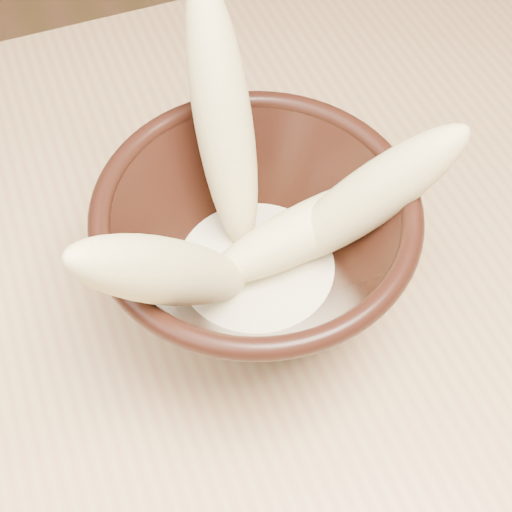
{
  "coord_description": "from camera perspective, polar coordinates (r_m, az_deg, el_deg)",
  "views": [
    {
      "loc": [
        -0.24,
        -0.27,
        1.24
      ],
      "look_at": [
        -0.13,
        0.01,
        0.81
      ],
      "focal_mm": 50.0,
      "sensor_mm": 36.0,
      "label": 1
    }
  ],
  "objects": [
    {
      "name": "table",
      "position": [
        0.67,
        10.82,
        -3.84
      ],
      "size": [
        1.2,
        0.8,
        0.75
      ],
      "color": "tan",
      "rests_on": "ground"
    },
    {
      "name": "milk_puddle",
      "position": [
        0.54,
        0.0,
        -1.19
      ],
      "size": [
        0.13,
        0.13,
        0.02
      ],
      "primitive_type": "cylinder",
      "color": "beige",
      "rests_on": "bowl"
    },
    {
      "name": "banana_left",
      "position": [
        0.44,
        -6.83,
        -1.27
      ],
      "size": [
        0.16,
        0.1,
        0.18
      ],
      "primitive_type": "ellipsoid",
      "rotation": [
        0.65,
        0.0,
        -1.11
      ],
      "color": "#D6CC7E",
      "rests_on": "bowl"
    },
    {
      "name": "banana_upright",
      "position": [
        0.51,
        -2.65,
        10.86
      ],
      "size": [
        0.05,
        0.14,
        0.19
      ],
      "primitive_type": "ellipsoid",
      "rotation": [
        0.52,
        0.0,
        3.04
      ],
      "color": "#D6CC7E",
      "rests_on": "bowl"
    },
    {
      "name": "banana_across",
      "position": [
        0.52,
        4.64,
        2.31
      ],
      "size": [
        0.18,
        0.06,
        0.05
      ],
      "primitive_type": "ellipsoid",
      "rotation": [
        1.5,
        0.0,
        1.7
      ],
      "color": "#D6CC7E",
      "rests_on": "bowl"
    },
    {
      "name": "bowl",
      "position": [
        0.51,
        0.0,
        0.67
      ],
      "size": [
        0.22,
        0.22,
        0.12
      ],
      "rotation": [
        0.0,
        0.0,
        -0.07
      ],
      "color": "black",
      "rests_on": "table"
    },
    {
      "name": "banana_right",
      "position": [
        0.5,
        8.86,
        4.53
      ],
      "size": [
        0.15,
        0.08,
        0.15
      ],
      "primitive_type": "ellipsoid",
      "rotation": [
        0.75,
        0.0,
        1.33
      ],
      "color": "#D6CC7E",
      "rests_on": "bowl"
    }
  ]
}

